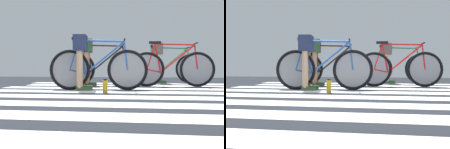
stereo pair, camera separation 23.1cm
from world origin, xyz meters
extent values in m
cube|color=black|center=(0.00, 0.00, 0.01)|extent=(18.00, 14.00, 0.02)
cube|color=silver|center=(0.03, -2.21, 0.02)|extent=(5.20, 0.44, 0.00)
cube|color=silver|center=(0.01, -1.42, 0.02)|extent=(5.20, 0.44, 0.00)
cube|color=silver|center=(0.10, -0.67, 0.02)|extent=(5.20, 0.44, 0.00)
cube|color=silver|center=(-0.03, 0.09, 0.02)|extent=(5.20, 0.44, 0.00)
cube|color=silver|center=(0.06, 0.85, 0.02)|extent=(5.20, 0.44, 0.00)
cube|color=silver|center=(-0.02, 1.59, 0.02)|extent=(5.20, 0.44, 0.00)
cube|color=silver|center=(0.12, 2.36, 0.02)|extent=(5.20, 0.44, 0.00)
cube|color=silver|center=(-0.08, 3.11, 0.02)|extent=(5.20, 0.44, 0.00)
torus|color=black|center=(-1.19, 1.14, 0.38)|extent=(0.72, 0.14, 0.72)
torus|color=black|center=(-0.18, 1.27, 0.38)|extent=(0.72, 0.14, 0.72)
cylinder|color=gray|center=(-1.19, 1.14, 0.38)|extent=(0.60, 0.08, 0.61)
cylinder|color=gray|center=(-0.18, 1.27, 0.38)|extent=(0.60, 0.08, 0.61)
cylinder|color=#2D5BB2|center=(-0.64, 1.21, 0.89)|extent=(0.80, 0.13, 0.05)
cylinder|color=#2D5BB2|center=(-0.58, 1.22, 0.60)|extent=(0.70, 0.12, 0.59)
cylinder|color=#2D5BB2|center=(-0.98, 1.17, 0.61)|extent=(0.16, 0.05, 0.59)
cylinder|color=#2D5BB2|center=(-1.06, 1.16, 0.35)|extent=(0.29, 0.06, 0.09)
cylinder|color=#2D5BB2|center=(-1.12, 1.15, 0.64)|extent=(0.19, 0.05, 0.53)
cylinder|color=#2D5BB2|center=(-0.21, 1.27, 0.63)|extent=(0.09, 0.04, 0.50)
cube|color=black|center=(-1.04, 1.16, 0.93)|extent=(0.25, 0.12, 0.05)
cylinder|color=black|center=(-0.24, 1.26, 0.90)|extent=(0.09, 0.52, 0.03)
cylinder|color=#4C4C51|center=(-0.92, 1.18, 0.32)|extent=(0.06, 0.34, 0.02)
cylinder|color=tan|center=(-1.02, 1.31, 0.51)|extent=(0.11, 0.11, 0.88)
cylinder|color=tan|center=(-0.99, 1.03, 0.51)|extent=(0.11, 0.11, 0.88)
cube|color=#222C4F|center=(-1.01, 1.17, 0.85)|extent=(0.27, 0.43, 0.28)
cube|color=#2E4A27|center=(-0.95, 1.31, 0.06)|extent=(0.27, 0.13, 0.07)
cube|color=#2E4A27|center=(-0.92, 1.04, 0.06)|extent=(0.27, 0.13, 0.07)
torus|color=black|center=(0.15, 2.18, 0.38)|extent=(0.72, 0.10, 0.72)
torus|color=black|center=(1.17, 2.24, 0.38)|extent=(0.72, 0.10, 0.72)
cylinder|color=gray|center=(0.15, 2.18, 0.38)|extent=(0.61, 0.04, 0.61)
cylinder|color=gray|center=(1.17, 2.24, 0.38)|extent=(0.61, 0.04, 0.61)
cylinder|color=red|center=(0.71, 2.22, 0.89)|extent=(0.80, 0.08, 0.05)
cylinder|color=red|center=(0.77, 2.22, 0.60)|extent=(0.70, 0.07, 0.59)
cylinder|color=red|center=(0.37, 2.20, 0.61)|extent=(0.15, 0.04, 0.59)
cylinder|color=red|center=(0.29, 2.19, 0.35)|extent=(0.29, 0.04, 0.09)
cylinder|color=red|center=(0.23, 2.19, 0.64)|extent=(0.19, 0.04, 0.53)
cylinder|color=red|center=(1.14, 2.24, 0.63)|extent=(0.09, 0.03, 0.50)
cube|color=black|center=(0.31, 2.19, 0.93)|extent=(0.24, 0.10, 0.05)
cylinder|color=black|center=(1.11, 2.24, 0.90)|extent=(0.06, 0.52, 0.03)
cylinder|color=#4C4C51|center=(0.43, 2.20, 0.32)|extent=(0.04, 0.34, 0.02)
torus|color=black|center=(-1.33, 2.28, 0.38)|extent=(0.72, 0.18, 0.72)
torus|color=black|center=(-0.32, 2.45, 0.38)|extent=(0.72, 0.18, 0.72)
cylinder|color=gray|center=(-1.33, 2.28, 0.38)|extent=(0.60, 0.11, 0.61)
cylinder|color=gray|center=(-0.32, 2.45, 0.38)|extent=(0.60, 0.11, 0.61)
cylinder|color=black|center=(-0.77, 2.38, 0.89)|extent=(0.80, 0.17, 0.05)
cylinder|color=black|center=(-0.71, 2.39, 0.60)|extent=(0.70, 0.15, 0.59)
cylinder|color=black|center=(-1.11, 2.32, 0.61)|extent=(0.16, 0.06, 0.59)
cylinder|color=black|center=(-1.19, 2.31, 0.35)|extent=(0.29, 0.08, 0.09)
cylinder|color=black|center=(-1.25, 2.30, 0.64)|extent=(0.19, 0.06, 0.53)
cylinder|color=black|center=(-0.35, 2.45, 0.63)|extent=(0.09, 0.04, 0.50)
cube|color=black|center=(-1.17, 2.31, 0.93)|extent=(0.25, 0.13, 0.05)
cylinder|color=black|center=(-0.38, 2.44, 0.90)|extent=(0.12, 0.52, 0.03)
cylinder|color=#4C4C51|center=(-1.05, 2.33, 0.32)|extent=(0.08, 0.34, 0.02)
cylinder|color=#A87A5B|center=(-1.16, 2.45, 0.53)|extent=(0.11, 0.11, 0.91)
cylinder|color=#A87A5B|center=(-1.12, 2.18, 0.53)|extent=(0.11, 0.11, 0.91)
cube|color=#2A4B2C|center=(-1.14, 2.31, 0.88)|extent=(0.29, 0.44, 0.28)
cube|color=#324827|center=(-1.09, 2.46, 0.06)|extent=(0.27, 0.14, 0.07)
cube|color=#324827|center=(-1.05, 2.19, 0.06)|extent=(0.27, 0.14, 0.07)
torus|color=black|center=(0.18, 3.32, 0.38)|extent=(0.71, 0.19, 0.72)
torus|color=black|center=(1.18, 3.52, 0.38)|extent=(0.71, 0.19, 0.72)
cylinder|color=gray|center=(0.18, 3.32, 0.38)|extent=(0.60, 0.12, 0.61)
cylinder|color=gray|center=(1.18, 3.52, 0.38)|extent=(0.60, 0.12, 0.61)
cylinder|color=#297F51|center=(0.73, 3.43, 0.89)|extent=(0.79, 0.19, 0.05)
cylinder|color=#297F51|center=(0.79, 3.45, 0.60)|extent=(0.69, 0.17, 0.59)
cylinder|color=#297F51|center=(0.40, 3.37, 0.61)|extent=(0.16, 0.06, 0.59)
cylinder|color=#297F51|center=(0.32, 3.35, 0.35)|extent=(0.29, 0.08, 0.09)
cylinder|color=#297F51|center=(0.26, 3.34, 0.64)|extent=(0.19, 0.06, 0.53)
cylinder|color=#297F51|center=(1.15, 3.52, 0.63)|extent=(0.09, 0.05, 0.50)
cube|color=black|center=(0.34, 3.36, 0.93)|extent=(0.25, 0.14, 0.05)
cylinder|color=black|center=(1.13, 3.51, 0.90)|extent=(0.13, 0.52, 0.03)
cylinder|color=#4C4C51|center=(0.46, 3.38, 0.32)|extent=(0.09, 0.34, 0.02)
cylinder|color=beige|center=(0.34, 3.50, 0.52)|extent=(0.11, 0.11, 0.89)
cylinder|color=beige|center=(0.40, 3.22, 0.52)|extent=(0.11, 0.11, 0.89)
cube|color=#6A5D58|center=(0.37, 3.36, 0.86)|extent=(0.30, 0.45, 0.28)
cube|color=#2B5131|center=(0.41, 3.51, 0.06)|extent=(0.27, 0.15, 0.07)
cube|color=#2B5131|center=(0.47, 3.24, 0.06)|extent=(0.27, 0.15, 0.07)
cylinder|color=gold|center=(-0.48, 0.64, 0.12)|extent=(0.08, 0.08, 0.20)
cylinder|color=black|center=(-0.48, 0.64, 0.23)|extent=(0.05, 0.05, 0.02)
camera|label=1|loc=(0.21, -3.79, 0.45)|focal=46.13mm
camera|label=2|loc=(0.44, -3.79, 0.45)|focal=46.13mm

